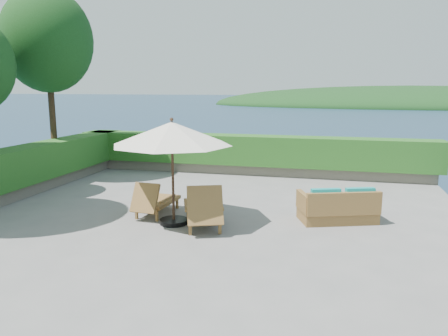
% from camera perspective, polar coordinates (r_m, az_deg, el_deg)
% --- Properties ---
extents(ground, '(12.00, 12.00, 0.00)m').
position_cam_1_polar(ground, '(9.98, -2.82, -6.96)').
color(ground, gray).
rests_on(ground, ground).
extents(foundation, '(12.00, 12.00, 3.00)m').
position_cam_1_polar(foundation, '(10.55, -2.74, -15.02)').
color(foundation, '#574E45').
rests_on(foundation, ocean).
extents(offshore_island, '(126.00, 57.60, 12.60)m').
position_cam_1_polar(offshore_island, '(150.85, 22.89, 7.51)').
color(offshore_island, black).
rests_on(offshore_island, ocean).
extents(planter_wall_far, '(12.00, 0.60, 0.36)m').
position_cam_1_polar(planter_wall_far, '(15.22, 3.35, -0.13)').
color(planter_wall_far, slate).
rests_on(planter_wall_far, ground).
extents(hedge_far, '(12.40, 0.90, 1.00)m').
position_cam_1_polar(hedge_far, '(15.11, 3.38, 2.37)').
color(hedge_far, '#174614').
rests_on(hedge_far, planter_wall_far).
extents(tree_far, '(2.80, 2.80, 6.03)m').
position_cam_1_polar(tree_far, '(15.18, -22.11, 15.13)').
color(tree_far, '#3E2A17').
rests_on(tree_far, ground).
extents(patio_umbrella, '(2.88, 2.88, 2.36)m').
position_cam_1_polar(patio_umbrella, '(9.46, -6.82, 4.36)').
color(patio_umbrella, black).
rests_on(patio_umbrella, ground).
extents(lounge_left, '(0.74, 1.53, 0.86)m').
position_cam_1_polar(lounge_left, '(10.46, -9.03, -4.21)').
color(lounge_left, olive).
rests_on(lounge_left, ground).
extents(lounge_right, '(1.30, 1.91, 1.02)m').
position_cam_1_polar(lounge_right, '(9.47, -2.72, -5.24)').
color(lounge_right, olive).
rests_on(lounge_right, ground).
extents(side_table, '(0.49, 0.49, 0.48)m').
position_cam_1_polar(side_table, '(9.78, -2.32, -4.94)').
color(side_table, brown).
rests_on(side_table, ground).
extents(wicker_loveseat, '(1.88, 1.39, 0.83)m').
position_cam_1_polar(wicker_loveseat, '(10.18, 14.69, -5.06)').
color(wicker_loveseat, olive).
rests_on(wicker_loveseat, ground).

